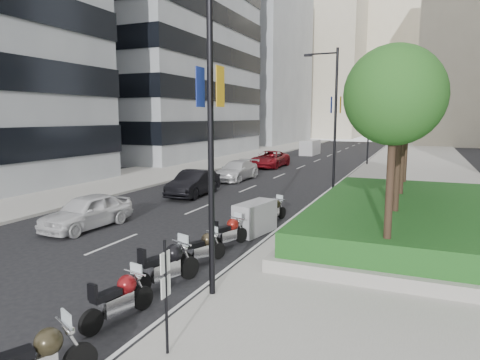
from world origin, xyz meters
The scene contains 29 objects.
ground centered at (0.00, 0.00, 0.00)m, with size 160.00×160.00×0.00m, color black.
sidewalk_right centered at (9.00, 30.00, 0.07)m, with size 10.00×100.00×0.15m, color #9E9B93.
sidewalk_left centered at (-12.00, 30.00, 0.07)m, with size 8.00×100.00×0.15m, color #9E9B93.
lane_edge centered at (3.70, 30.00, 0.01)m, with size 0.12×100.00×0.01m, color silver.
lane_centre centered at (-1.50, 30.00, 0.01)m, with size 0.12×100.00×0.01m, color silver.
building_grey_far centered at (-24.00, 70.00, 15.00)m, with size 22.00×26.00×30.00m, color gray.
building_cream_left centered at (-18.00, 100.00, 17.00)m, with size 26.00×24.00×34.00m, color #B7AD93.
building_cream_centre centered at (2.00, 120.00, 19.00)m, with size 30.00×24.00×38.00m, color #B7AD93.
planter centered at (10.00, 10.00, 0.35)m, with size 10.00×14.00×0.40m, color #9C9891.
hedge centered at (10.00, 10.00, 0.95)m, with size 9.40×13.40×0.80m, color #14471B.
tree_0 centered at (8.50, 4.00, 5.42)m, with size 2.80×2.80×6.30m.
tree_1 centered at (8.50, 8.00, 5.42)m, with size 2.80×2.80×6.30m.
tree_2 centered at (8.50, 12.00, 5.42)m, with size 2.80×2.80×6.30m.
tree_3 centered at (8.50, 16.00, 5.42)m, with size 2.80×2.80×6.30m.
lamp_post_0 centered at (4.14, 1.00, 5.07)m, with size 2.34×0.45×9.00m.
lamp_post_1 centered at (4.14, 18.00, 5.07)m, with size 2.34×0.45×9.00m.
lamp_post_2 centered at (4.14, 36.00, 5.07)m, with size 2.34×0.45×9.00m.
parking_sign centered at (4.80, -2.00, 1.46)m, with size 0.06×0.32×2.50m.
motorcycle_1 centered at (2.85, -1.01, 0.58)m, with size 0.73×2.16×1.08m.
motorcycle_2 centered at (2.75, 1.21, 0.65)m, with size 1.06×2.35×1.22m.
motorcycle_3 centered at (2.76, 3.37, 0.54)m, with size 0.95×1.91×1.01m.
motorcycle_4 centered at (2.78, 5.40, 0.56)m, with size 0.88×2.05×1.05m.
motorcycle_5 centered at (3.03, 7.52, 0.67)m, with size 1.28×2.34×1.34m.
motorcycle_6 centered at (3.04, 9.88, 0.54)m, with size 0.84×1.97×1.01m.
car_a centered at (-4.09, 5.49, 0.75)m, with size 1.77×4.40×1.50m, color white.
car_b centered at (-3.64, 14.24, 0.79)m, with size 1.66×4.77×1.57m, color black.
car_c centered at (-3.88, 21.54, 0.74)m, with size 2.06×5.07×1.47m, color silver.
car_d centered at (-4.28, 30.66, 0.79)m, with size 2.63×5.69×1.58m, color maroon.
delivery_van centered at (-4.07, 45.95, 0.88)m, with size 1.79×4.52×1.88m.
Camera 1 is at (9.26, -8.78, 4.84)m, focal length 32.00 mm.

